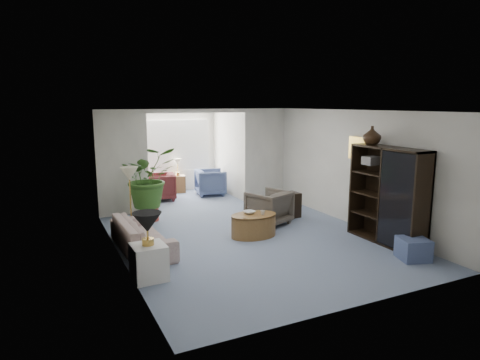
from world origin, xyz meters
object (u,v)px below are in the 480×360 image
wingback_chair (269,207)px  sunroom_chair_maroon (160,187)px  end_table (149,262)px  side_table_dark (288,205)px  plant_pot (150,214)px  floor_lamp (129,174)px  table_lamp (147,222)px  sunroom_chair_blue (211,182)px  coffee_bowl (249,212)px  ottoman (413,249)px  sunroom_table (178,184)px  coffee_cup (263,213)px  sofa (142,235)px  entertainment_cabinet (387,196)px  framed_picture (359,148)px  coffee_table (254,225)px  cabinet_urn (372,135)px

wingback_chair → sunroom_chair_maroon: (-1.55, 3.35, -0.01)m
end_table → side_table_dark: size_ratio=0.94×
side_table_dark → plant_pot: bearing=159.9°
floor_lamp → plant_pot: size_ratio=0.90×
table_lamp → sunroom_chair_blue: (3.06, 5.16, -0.52)m
coffee_bowl → ottoman: size_ratio=0.49×
ottoman → sunroom_table: (-1.97, 7.05, 0.07)m
coffee_cup → ottoman: bearing=-52.1°
sunroom_chair_blue → sunroom_chair_maroon: size_ratio=1.01×
sofa → side_table_dark: (3.61, 0.76, 0.01)m
coffee_bowl → plant_pot: bearing=128.7°
floor_lamp → entertainment_cabinet: size_ratio=0.20×
sofa → sunroom_chair_maroon: sunroom_chair_maroon is taller
sofa → wingback_chair: 2.94m
side_table_dark → entertainment_cabinet: entertainment_cabinet is taller
entertainment_cabinet → sunroom_chair_blue: (-1.45, 5.41, -0.55)m
coffee_cup → wingback_chair: (0.56, 0.74, -0.12)m
wingback_chair → sunroom_chair_maroon: bearing=-86.7°
coffee_bowl → coffee_cup: 0.28m
framed_picture → end_table: framed_picture is taller
plant_pot → sunroom_chair_blue: 2.99m
entertainment_cabinet → ottoman: 1.18m
sofa → floor_lamp: floor_lamp is taller
sunroom_chair_blue → coffee_bowl: bearing=179.3°
coffee_bowl → coffee_table: bearing=-63.4°
table_lamp → sunroom_chair_blue: 6.02m
coffee_table → ottoman: coffee_table is taller
plant_pot → sunroom_chair_maroon: sunroom_chair_maroon is taller
coffee_bowl → cabinet_urn: bearing=-25.5°
framed_picture → sunroom_chair_blue: 4.81m
sunroom_chair_maroon → sunroom_table: bearing=144.7°
framed_picture → floor_lamp: size_ratio=1.39×
floor_lamp → coffee_bowl: (2.13, -1.09, -0.77)m
coffee_table → coffee_cup: (0.15, -0.10, 0.27)m
sunroom_table → sunroom_chair_blue: bearing=-45.0°
coffee_bowl → framed_picture: bearing=-10.3°
coffee_cup → side_table_dark: side_table_dark is taller
coffee_cup → sunroom_chair_maroon: bearing=103.7°
table_lamp → side_table_dark: size_ratio=0.76×
cabinet_urn → sunroom_chair_maroon: bearing=121.0°
sofa → ottoman: sofa is taller
table_lamp → cabinet_urn: 4.65m
end_table → sunroom_chair_maroon: bearing=73.2°
sunroom_chair_blue → plant_pot: bearing=140.3°
coffee_table → plant_pot: (-1.60, 2.04, -0.07)m
coffee_cup → ottoman: coffee_cup is taller
coffee_table → coffee_bowl: size_ratio=4.14×
table_lamp → wingback_chair: table_lamp is taller
entertainment_cabinet → sunroom_chair_blue: entertainment_cabinet is taller
end_table → cabinet_urn: (4.50, 0.25, 1.75)m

